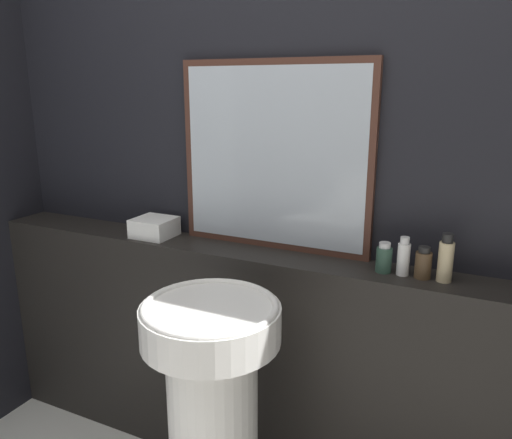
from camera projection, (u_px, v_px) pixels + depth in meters
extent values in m
cube|color=black|center=(283.00, 176.00, 1.96)|extent=(8.00, 0.06, 2.50)
cube|color=black|center=(268.00, 366.00, 2.04)|extent=(2.63, 0.21, 0.97)
cylinder|color=white|center=(210.00, 324.00, 1.56)|extent=(0.44, 0.44, 0.12)
torus|color=white|center=(210.00, 306.00, 1.55)|extent=(0.43, 0.43, 0.02)
cube|color=#47281E|center=(274.00, 157.00, 1.91)|extent=(0.78, 0.03, 0.72)
cube|color=#B2BCC6|center=(273.00, 157.00, 1.90)|extent=(0.73, 0.02, 0.67)
cube|color=white|center=(154.00, 227.00, 2.13)|extent=(0.17, 0.16, 0.08)
cylinder|color=#2D4C3D|center=(384.00, 260.00, 1.72)|extent=(0.05, 0.05, 0.09)
cylinder|color=silver|center=(385.00, 245.00, 1.71)|extent=(0.04, 0.04, 0.02)
cylinder|color=white|center=(403.00, 259.00, 1.69)|extent=(0.04, 0.04, 0.11)
cylinder|color=silver|center=(405.00, 240.00, 1.67)|extent=(0.03, 0.03, 0.02)
cylinder|color=#4C3823|center=(423.00, 265.00, 1.67)|extent=(0.05, 0.05, 0.09)
cylinder|color=black|center=(425.00, 250.00, 1.65)|extent=(0.04, 0.04, 0.02)
cylinder|color=#C6B284|center=(445.00, 262.00, 1.63)|extent=(0.05, 0.05, 0.13)
cylinder|color=black|center=(448.00, 238.00, 1.61)|extent=(0.04, 0.04, 0.03)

